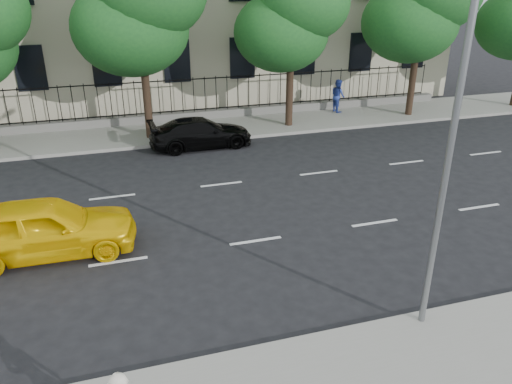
% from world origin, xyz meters
% --- Properties ---
extents(ground, '(120.00, 120.00, 0.00)m').
position_xyz_m(ground, '(0.00, 0.00, 0.00)').
color(ground, black).
rests_on(ground, ground).
extents(far_sidewalk, '(60.00, 4.00, 0.15)m').
position_xyz_m(far_sidewalk, '(0.00, 14.00, 0.07)').
color(far_sidewalk, gray).
rests_on(far_sidewalk, ground).
extents(lane_markings, '(49.60, 4.62, 0.01)m').
position_xyz_m(lane_markings, '(0.00, 4.75, 0.01)').
color(lane_markings, silver).
rests_on(lane_markings, ground).
extents(iron_fence, '(30.00, 0.50, 2.20)m').
position_xyz_m(iron_fence, '(0.00, 15.70, 0.65)').
color(iron_fence, slate).
rests_on(iron_fence, far_sidewalk).
extents(street_light, '(0.25, 3.32, 8.05)m').
position_xyz_m(street_light, '(2.50, -1.77, 5.15)').
color(street_light, slate).
rests_on(street_light, near_sidewalk).
extents(tree_d, '(5.34, 4.94, 8.84)m').
position_xyz_m(tree_d, '(5.04, 13.36, 5.84)').
color(tree_d, '#382619').
rests_on(tree_d, far_sidewalk).
extents(yellow_taxi, '(4.99, 2.12, 1.68)m').
position_xyz_m(yellow_taxi, '(-5.85, 3.53, 0.84)').
color(yellow_taxi, yellow).
rests_on(yellow_taxi, ground).
extents(black_sedan, '(4.68, 2.03, 1.34)m').
position_xyz_m(black_sedan, '(0.12, 11.50, 0.67)').
color(black_sedan, black).
rests_on(black_sedan, ground).
extents(pedestrian_far, '(0.73, 0.91, 1.79)m').
position_xyz_m(pedestrian_far, '(8.50, 14.87, 1.05)').
color(pedestrian_far, '#283B94').
rests_on(pedestrian_far, far_sidewalk).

